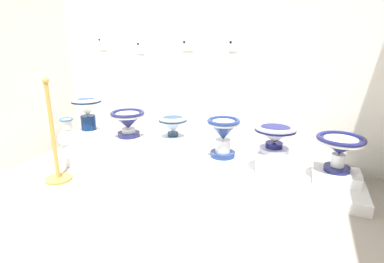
% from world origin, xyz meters
% --- Properties ---
extents(wall_back, '(4.06, 0.06, 3.09)m').
position_xyz_m(wall_back, '(1.93, 2.97, 1.55)').
color(wall_back, white).
rests_on(wall_back, ground_plane).
extents(display_platform, '(3.29, 0.84, 0.10)m').
position_xyz_m(display_platform, '(1.93, 2.51, 0.05)').
color(display_platform, white).
rests_on(display_platform, ground_plane).
extents(plinth_block_squat_floral, '(0.31, 0.33, 0.17)m').
position_xyz_m(plinth_block_squat_floral, '(0.57, 2.49, 0.19)').
color(plinth_block_squat_floral, white).
rests_on(plinth_block_squat_floral, display_platform).
extents(antique_toilet_squat_floral, '(0.36, 0.36, 0.44)m').
position_xyz_m(antique_toilet_squat_floral, '(0.57, 2.49, 0.57)').
color(antique_toilet_squat_floral, white).
rests_on(antique_toilet_squat_floral, plinth_block_squat_floral).
extents(plinth_block_pale_glazed, '(0.35, 0.29, 0.17)m').
position_xyz_m(plinth_block_pale_glazed, '(1.08, 2.55, 0.19)').
color(plinth_block_pale_glazed, white).
rests_on(plinth_block_pale_glazed, display_platform).
extents(antique_toilet_pale_glazed, '(0.39, 0.39, 0.30)m').
position_xyz_m(antique_toilet_pale_glazed, '(1.08, 2.55, 0.47)').
color(antique_toilet_pale_glazed, navy).
rests_on(antique_toilet_pale_glazed, plinth_block_pale_glazed).
extents(plinth_block_tall_cobalt, '(0.29, 0.29, 0.21)m').
position_xyz_m(plinth_block_tall_cobalt, '(1.66, 2.52, 0.21)').
color(plinth_block_tall_cobalt, white).
rests_on(plinth_block_tall_cobalt, display_platform).
extents(antique_toilet_tall_cobalt, '(0.33, 0.33, 0.27)m').
position_xyz_m(antique_toilet_tall_cobalt, '(1.66, 2.52, 0.48)').
color(antique_toilet_tall_cobalt, '#B0C9E8').
rests_on(antique_toilet_tall_cobalt, plinth_block_tall_cobalt).
extents(plinth_block_leftmost, '(0.34, 0.38, 0.10)m').
position_xyz_m(plinth_block_leftmost, '(2.23, 2.50, 0.15)').
color(plinth_block_leftmost, white).
rests_on(plinth_block_leftmost, display_platform).
extents(antique_toilet_leftmost, '(0.33, 0.33, 0.40)m').
position_xyz_m(antique_toilet_leftmost, '(2.23, 2.50, 0.46)').
color(antique_toilet_leftmost, navy).
rests_on(antique_toilet_leftmost, plinth_block_leftmost).
extents(plinth_block_broad_patterned, '(0.29, 0.30, 0.21)m').
position_xyz_m(plinth_block_broad_patterned, '(2.74, 2.50, 0.21)').
color(plinth_block_broad_patterned, white).
rests_on(plinth_block_broad_patterned, display_platform).
extents(antique_toilet_broad_patterned, '(0.41, 0.41, 0.28)m').
position_xyz_m(antique_toilet_broad_patterned, '(2.74, 2.50, 0.49)').
color(antique_toilet_broad_patterned, silver).
rests_on(antique_toilet_broad_patterned, plinth_block_broad_patterned).
extents(plinth_block_central_ornate, '(0.40, 0.32, 0.10)m').
position_xyz_m(plinth_block_central_ornate, '(3.31, 2.50, 0.15)').
color(plinth_block_central_ornate, white).
rests_on(plinth_block_central_ornate, display_platform).
extents(antique_toilet_central_ornate, '(0.42, 0.42, 0.33)m').
position_xyz_m(antique_toilet_central_ornate, '(3.31, 2.50, 0.44)').
color(antique_toilet_central_ornate, navy).
rests_on(antique_toilet_central_ornate, plinth_block_central_ornate).
extents(info_placard_first, '(0.13, 0.01, 0.15)m').
position_xyz_m(info_placard_first, '(0.53, 2.94, 1.32)').
color(info_placard_first, white).
extents(info_placard_second, '(0.10, 0.01, 0.14)m').
position_xyz_m(info_placard_second, '(1.07, 2.94, 1.28)').
color(info_placard_second, white).
extents(info_placard_third, '(0.13, 0.01, 0.11)m').
position_xyz_m(info_placard_third, '(1.67, 2.94, 1.30)').
color(info_placard_third, white).
extents(info_placard_fourth, '(0.09, 0.01, 0.11)m').
position_xyz_m(info_placard_fourth, '(2.20, 2.94, 1.30)').
color(info_placard_fourth, white).
extents(decorative_vase_companion, '(0.27, 0.27, 0.42)m').
position_xyz_m(decorative_vase_companion, '(0.20, 2.53, 0.18)').
color(decorative_vase_companion, '#376396').
rests_on(decorative_vase_companion, ground_plane).
extents(stanchion_post_near_left, '(0.26, 0.26, 1.04)m').
position_xyz_m(stanchion_post_near_left, '(0.71, 1.78, 0.31)').
color(stanchion_post_near_left, gold).
rests_on(stanchion_post_near_left, ground_plane).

